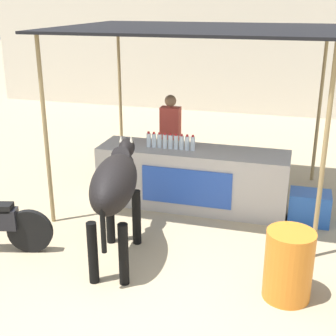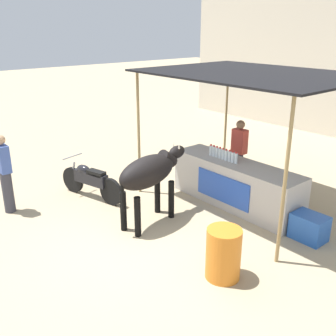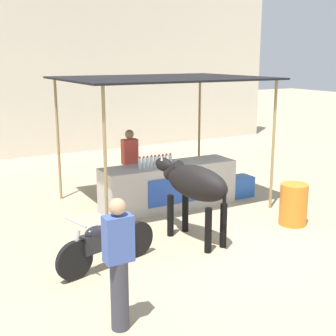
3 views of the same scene
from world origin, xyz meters
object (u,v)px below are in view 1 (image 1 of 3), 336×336
at_px(stall_counter, 192,178).
at_px(water_barrel, 288,265).
at_px(cooler_box, 309,207).
at_px(cow, 115,185).
at_px(vendor_behind_counter, 170,140).

relative_size(stall_counter, water_barrel, 3.67).
distance_m(cooler_box, cow, 3.07).
xyz_separation_m(vendor_behind_counter, water_barrel, (2.17, -2.88, -0.44)).
bearing_deg(cooler_box, vendor_behind_counter, 160.54).
distance_m(water_barrel, cow, 2.24).
height_order(cooler_box, water_barrel, water_barrel).
bearing_deg(cow, cooler_box, 36.90).
relative_size(stall_counter, cooler_box, 5.00).
bearing_deg(water_barrel, vendor_behind_counter, 126.99).
height_order(stall_counter, cooler_box, stall_counter).
distance_m(vendor_behind_counter, cow, 2.64).
bearing_deg(cooler_box, water_barrel, -96.59).
height_order(vendor_behind_counter, water_barrel, vendor_behind_counter).
xyz_separation_m(stall_counter, vendor_behind_counter, (-0.57, 0.75, 0.37)).
height_order(vendor_behind_counter, cooler_box, vendor_behind_counter).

